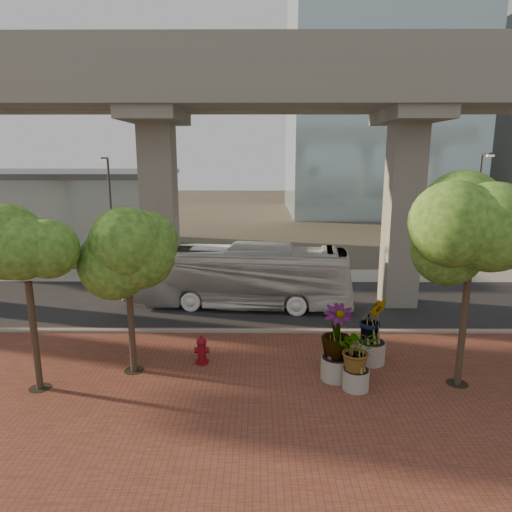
{
  "coord_description": "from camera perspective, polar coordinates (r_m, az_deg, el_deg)",
  "views": [
    {
      "loc": [
        -1.09,
        -20.44,
        7.47
      ],
      "look_at": [
        -1.23,
        0.5,
        2.85
      ],
      "focal_mm": 32.0,
      "sensor_mm": 36.0,
      "label": 1
    }
  ],
  "objects": [
    {
      "name": "ground",
      "position": [
        21.79,
        3.26,
        -7.64
      ],
      "size": [
        160.0,
        160.0,
        0.0
      ],
      "primitive_type": "plane",
      "color": "#393529",
      "rests_on": "ground"
    },
    {
      "name": "brick_plaza",
      "position": [
        14.54,
        4.89,
        -18.41
      ],
      "size": [
        70.0,
        13.0,
        0.06
      ],
      "primitive_type": "cube",
      "color": "brown",
      "rests_on": "ground"
    },
    {
      "name": "asphalt_road",
      "position": [
        23.67,
        3.03,
        -5.93
      ],
      "size": [
        90.0,
        8.0,
        0.04
      ],
      "primitive_type": "cube",
      "color": "black",
      "rests_on": "ground"
    },
    {
      "name": "curb_strip",
      "position": [
        19.9,
        3.55,
        -9.4
      ],
      "size": [
        70.0,
        0.25,
        0.16
      ],
      "primitive_type": "cube",
      "color": "gray",
      "rests_on": "ground"
    },
    {
      "name": "far_sidewalk",
      "position": [
        28.93,
        2.54,
        -2.48
      ],
      "size": [
        90.0,
        3.0,
        0.06
      ],
      "primitive_type": "cube",
      "color": "gray",
      "rests_on": "ground"
    },
    {
      "name": "transit_viaduct",
      "position": [
        22.47,
        3.24,
        11.95
      ],
      "size": [
        72.0,
        5.6,
        12.4
      ],
      "color": "gray",
      "rests_on": "ground"
    },
    {
      "name": "station_pavilion",
      "position": [
        41.27,
        -27.01,
        5.18
      ],
      "size": [
        23.0,
        13.0,
        6.3
      ],
      "color": "#A4B9BC",
      "rests_on": "ground"
    },
    {
      "name": "transit_bus",
      "position": [
        22.85,
        -2.19,
        -2.55
      ],
      "size": [
        11.46,
        3.95,
        3.13
      ],
      "primitive_type": "imported",
      "rotation": [
        0.0,
        0.0,
        1.45
      ],
      "color": "silver",
      "rests_on": "ground"
    },
    {
      "name": "fire_hydrant",
      "position": [
        17.01,
        -6.8,
        -11.59
      ],
      "size": [
        0.53,
        0.48,
        1.06
      ],
      "color": "maroon",
      "rests_on": "ground"
    },
    {
      "name": "planter_front",
      "position": [
        15.22,
        12.53,
        -11.67
      ],
      "size": [
        1.9,
        1.9,
        2.09
      ],
      "color": "gray",
      "rests_on": "ground"
    },
    {
      "name": "planter_right",
      "position": [
        15.62,
        10.06,
        -9.73
      ],
      "size": [
        2.43,
        2.43,
        2.59
      ],
      "color": "gray",
      "rests_on": "ground"
    },
    {
      "name": "planter_left",
      "position": [
        17.1,
        14.36,
        -8.13
      ],
      "size": [
        2.28,
        2.28,
        2.5
      ],
      "color": "#A29A92",
      "rests_on": "ground"
    },
    {
      "name": "street_tree_far_west",
      "position": [
        15.55,
        -26.97,
        0.96
      ],
      "size": [
        3.76,
        3.76,
        6.41
      ],
      "color": "#4E3B2C",
      "rests_on": "ground"
    },
    {
      "name": "street_tree_near_west",
      "position": [
        15.77,
        -15.85,
        0.38
      ],
      "size": [
        3.75,
        3.75,
        5.97
      ],
      "color": "#4E3B2C",
      "rests_on": "ground"
    },
    {
      "name": "street_tree_near_east",
      "position": [
        15.62,
        25.4,
        1.95
      ],
      "size": [
        4.4,
        4.4,
        6.92
      ],
      "color": "#4E3B2C",
      "rests_on": "ground"
    },
    {
      "name": "streetlamp_west",
      "position": [
        27.68,
        -17.72,
        5.27
      ],
      "size": [
        0.36,
        1.07,
        7.35
      ],
      "color": "#323237",
      "rests_on": "ground"
    },
    {
      "name": "streetlamp_east",
      "position": [
        28.8,
        25.9,
        5.14
      ],
      "size": [
        0.38,
        1.1,
        7.59
      ],
      "color": "#313036",
      "rests_on": "ground"
    }
  ]
}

